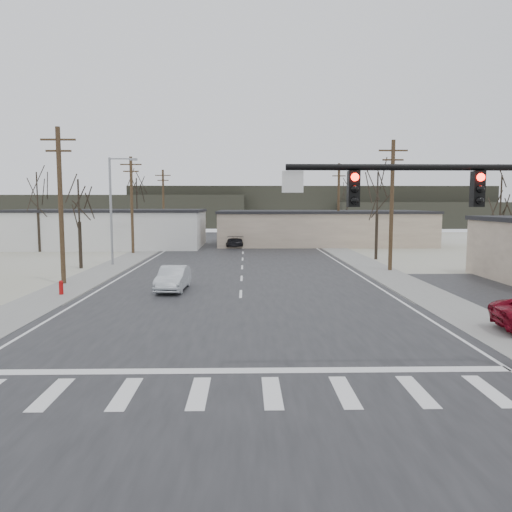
{
  "coord_description": "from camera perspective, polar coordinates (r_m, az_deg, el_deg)",
  "views": [
    {
      "loc": [
        0.28,
        -20.17,
        5.19
      ],
      "look_at": [
        0.8,
        4.47,
        2.6
      ],
      "focal_mm": 35.0,
      "sensor_mm": 36.0,
      "label": 1
    }
  ],
  "objects": [
    {
      "name": "upole_left_b",
      "position": [
        34.26,
        -21.43,
        5.65
      ],
      "size": [
        2.2,
        0.3,
        10.0
      ],
      "color": "#493A22",
      "rests_on": "ground"
    },
    {
      "name": "fire_hydrant",
      "position": [
        30.43,
        -21.38,
        -3.37
      ],
      "size": [
        0.24,
        0.24,
        0.87
      ],
      "color": "#A50C0C",
      "rests_on": "ground"
    },
    {
      "name": "tree_left_far",
      "position": [
        67.7,
        -13.48,
        6.77
      ],
      "size": [
        3.96,
        3.96,
        8.82
      ],
      "color": "#30261D",
      "rests_on": "ground"
    },
    {
      "name": "hill_right",
      "position": [
        120.89,
        23.15,
        4.37
      ],
      "size": [
        60.0,
        18.0,
        5.5
      ],
      "primitive_type": "cube",
      "color": "#333026",
      "rests_on": "ground"
    },
    {
      "name": "hill_center",
      "position": [
        117.1,
        6.05,
        5.64
      ],
      "size": [
        80.0,
        18.0,
        9.0
      ],
      "primitive_type": "cube",
      "color": "#333026",
      "rests_on": "ground"
    },
    {
      "name": "tree_right_mid",
      "position": [
        47.76,
        13.71,
        6.72
      ],
      "size": [
        3.74,
        3.74,
        8.33
      ],
      "color": "#30261D",
      "rests_on": "ground"
    },
    {
      "name": "ground",
      "position": [
        20.83,
        -1.97,
        -8.43
      ],
      "size": [
        140.0,
        140.0,
        0.0
      ],
      "primitive_type": "plane",
      "color": "silver",
      "rests_on": "ground"
    },
    {
      "name": "sidewalk_left",
      "position": [
        41.94,
        -16.24,
        -1.31
      ],
      "size": [
        3.0,
        90.0,
        0.06
      ],
      "primitive_type": "cube",
      "color": "gray",
      "rests_on": "ground"
    },
    {
      "name": "tree_left_mid",
      "position": [
        58.58,
        -23.73,
        6.57
      ],
      "size": [
        3.96,
        3.96,
        8.82
      ],
      "color": "#30261D",
      "rests_on": "ground"
    },
    {
      "name": "sidewalk_right",
      "position": [
        41.79,
        13.1,
        -1.25
      ],
      "size": [
        3.0,
        90.0,
        0.06
      ],
      "primitive_type": "cube",
      "color": "gray",
      "rests_on": "ground"
    },
    {
      "name": "building_left_far",
      "position": [
        62.4,
        -16.35,
        3.07
      ],
      "size": [
        22.3,
        12.3,
        4.5
      ],
      "color": "silver",
      "rests_on": "ground"
    },
    {
      "name": "upole_left_c",
      "position": [
        53.48,
        -14.01,
        5.86
      ],
      "size": [
        2.2,
        0.3,
        10.0
      ],
      "color": "#493A22",
      "rests_on": "ground"
    },
    {
      "name": "tree_left_near",
      "position": [
        42.31,
        -19.6,
        5.71
      ],
      "size": [
        3.3,
        3.3,
        7.35
      ],
      "color": "#30261D",
      "rests_on": "ground"
    },
    {
      "name": "tree_right_far",
      "position": [
        73.65,
        10.38,
        6.21
      ],
      "size": [
        3.52,
        3.52,
        7.84
      ],
      "color": "#30261D",
      "rests_on": "ground"
    },
    {
      "name": "cross_road",
      "position": [
        20.82,
        -1.97,
        -8.38
      ],
      "size": [
        90.0,
        10.0,
        0.04
      ],
      "primitive_type": "cube",
      "color": "black",
      "rests_on": "ground"
    },
    {
      "name": "tree_lot",
      "position": [
        47.43,
        26.19,
        5.86
      ],
      "size": [
        3.52,
        3.52,
        7.84
      ],
      "color": "#30261D",
      "rests_on": "ground"
    },
    {
      "name": "streetlight_main",
      "position": [
        43.6,
        -16.01,
        5.64
      ],
      "size": [
        2.4,
        0.25,
        9.0
      ],
      "color": "gray",
      "rests_on": "ground"
    },
    {
      "name": "car_far_a",
      "position": [
        59.33,
        -2.61,
        1.76
      ],
      "size": [
        2.74,
        5.46,
        1.52
      ],
      "primitive_type": "imported",
      "rotation": [
        0.0,
        0.0,
        3.26
      ],
      "color": "black",
      "rests_on": "main_road"
    },
    {
      "name": "car_far_b",
      "position": [
        70.43,
        -0.84,
        2.4
      ],
      "size": [
        2.09,
        4.32,
        1.42
      ],
      "primitive_type": "imported",
      "rotation": [
        0.0,
        0.0,
        0.1
      ],
      "color": "black",
      "rests_on": "main_road"
    },
    {
      "name": "upole_left_d",
      "position": [
        73.12,
        -10.53,
        5.93
      ],
      "size": [
        2.2,
        0.3,
        10.0
      ],
      "color": "#493A22",
      "rests_on": "ground"
    },
    {
      "name": "hill_left",
      "position": [
        117.6,
        -18.73,
        4.87
      ],
      "size": [
        70.0,
        18.0,
        7.0
      ],
      "primitive_type": "cube",
      "color": "#333026",
      "rests_on": "ground"
    },
    {
      "name": "upole_right_b",
      "position": [
        61.2,
        9.41,
        5.96
      ],
      "size": [
        2.2,
        0.3,
        10.0
      ],
      "color": "#493A22",
      "rests_on": "ground"
    },
    {
      "name": "sedan_crossing",
      "position": [
        30.17,
        -9.45,
        -2.53
      ],
      "size": [
        1.71,
        4.39,
        1.42
      ],
      "primitive_type": "imported",
      "rotation": [
        0.0,
        0.0,
        -0.05
      ],
      "color": "#B3BABF",
      "rests_on": "main_road"
    },
    {
      "name": "main_road",
      "position": [
        35.55,
        -1.65,
        -2.36
      ],
      "size": [
        18.0,
        110.0,
        0.05
      ],
      "primitive_type": "cube",
      "color": "black",
      "rests_on": "ground"
    },
    {
      "name": "building_right_far",
      "position": [
        64.97,
        7.41,
        3.28
      ],
      "size": [
        26.3,
        14.3,
        4.3
      ],
      "color": "#C6B197",
      "rests_on": "ground"
    },
    {
      "name": "upole_right_a",
      "position": [
        39.78,
        15.25,
        5.84
      ],
      "size": [
        2.2,
        0.3,
        10.0
      ],
      "color": "#493A22",
      "rests_on": "ground"
    }
  ]
}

